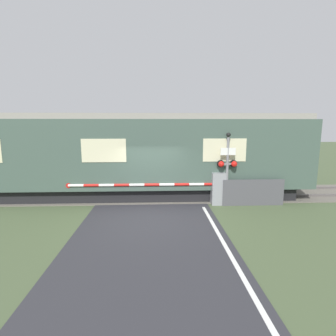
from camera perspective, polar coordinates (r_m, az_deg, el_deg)
The scene contains 6 objects.
ground_plane at distance 9.75m, azimuth -3.71°, elevation -10.58°, with size 80.00×80.00×0.00m, color #475638.
track_bed at distance 12.66m, azimuth -3.41°, elevation -5.73°, with size 36.00×3.20×0.13m.
train at distance 12.47m, azimuth -12.30°, elevation 2.83°, with size 17.88×3.22×3.80m.
crossing_barrier at distance 11.10m, azimuth 8.22°, elevation -4.30°, with size 6.61×0.44×1.36m.
signal_post at distance 10.91m, azimuth 12.81°, elevation 0.72°, with size 0.83×0.26×3.02m.
roadside_fence at distance 11.45m, azimuth 18.07°, elevation -5.11°, with size 2.56×0.06×1.10m.
Camera 1 is at (0.23, -9.16, 3.34)m, focal length 28.00 mm.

